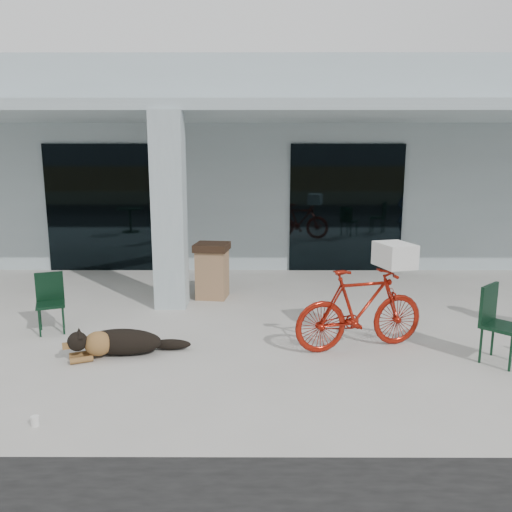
{
  "coord_description": "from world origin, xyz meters",
  "views": [
    {
      "loc": [
        -0.09,
        -5.66,
        2.39
      ],
      "look_at": [
        -0.11,
        1.47,
        1.0
      ],
      "focal_mm": 35.0,
      "sensor_mm": 36.0,
      "label": 1
    }
  ],
  "objects_px": {
    "dog": "(122,340)",
    "trash_receptacle": "(212,271)",
    "bicycle": "(360,309)",
    "cafe_chair_far_a": "(503,326)",
    "cafe_chair_near": "(50,304)"
  },
  "relations": [
    {
      "from": "dog",
      "to": "trash_receptacle",
      "type": "distance_m",
      "value": 2.78
    },
    {
      "from": "bicycle",
      "to": "cafe_chair_far_a",
      "type": "bearing_deg",
      "value": -121.97
    },
    {
      "from": "bicycle",
      "to": "cafe_chair_far_a",
      "type": "relative_size",
      "value": 1.87
    },
    {
      "from": "dog",
      "to": "cafe_chair_near",
      "type": "bearing_deg",
      "value": 122.55
    },
    {
      "from": "bicycle",
      "to": "trash_receptacle",
      "type": "height_order",
      "value": "bicycle"
    },
    {
      "from": "dog",
      "to": "trash_receptacle",
      "type": "bearing_deg",
      "value": 48.13
    },
    {
      "from": "cafe_chair_near",
      "to": "cafe_chair_far_a",
      "type": "relative_size",
      "value": 0.89
    },
    {
      "from": "trash_receptacle",
      "to": "bicycle",
      "type": "bearing_deg",
      "value": -49.01
    },
    {
      "from": "bicycle",
      "to": "cafe_chair_far_a",
      "type": "height_order",
      "value": "bicycle"
    },
    {
      "from": "bicycle",
      "to": "trash_receptacle",
      "type": "xyz_separation_m",
      "value": [
        -2.09,
        2.4,
        -0.04
      ]
    },
    {
      "from": "dog",
      "to": "cafe_chair_far_a",
      "type": "xyz_separation_m",
      "value": [
        4.56,
        -0.24,
        0.28
      ]
    },
    {
      "from": "bicycle",
      "to": "cafe_chair_near",
      "type": "bearing_deg",
      "value": 65.93
    },
    {
      "from": "dog",
      "to": "cafe_chair_far_a",
      "type": "relative_size",
      "value": 1.21
    },
    {
      "from": "cafe_chair_near",
      "to": "trash_receptacle",
      "type": "relative_size",
      "value": 0.86
    },
    {
      "from": "bicycle",
      "to": "trash_receptacle",
      "type": "distance_m",
      "value": 3.18
    }
  ]
}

